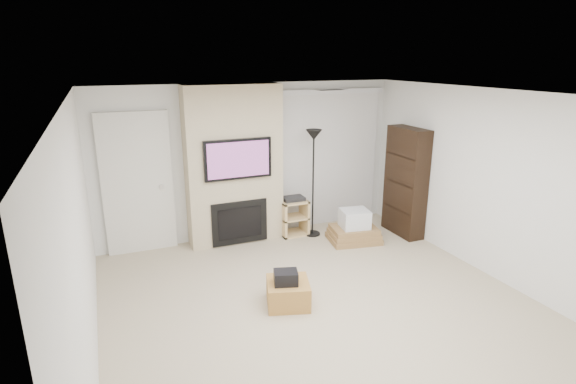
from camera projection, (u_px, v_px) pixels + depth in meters
name	position (u px, v px, depth m)	size (l,w,h in m)	color
floor	(328.00, 313.00, 5.27)	(5.00, 5.50, 0.00)	tan
ceiling	(334.00, 96.00, 4.55)	(5.00, 5.50, 0.00)	white
wall_back	(251.00, 161.00, 7.34)	(5.00, 2.50, 0.00)	white
wall_front	(564.00, 364.00, 2.48)	(5.00, 2.50, 0.00)	white
wall_left	(81.00, 249.00, 3.98)	(5.50, 2.50, 0.00)	white
wall_right	(500.00, 188.00, 5.84)	(5.50, 2.50, 0.00)	white
hvac_vent	(331.00, 90.00, 5.41)	(0.35, 0.18, 0.01)	silver
ottoman	(288.00, 293.00, 5.42)	(0.50, 0.50, 0.30)	#A97636
black_bag	(286.00, 277.00, 5.31)	(0.28, 0.22, 0.16)	black
fireplace_wall	(234.00, 167.00, 7.03)	(1.50, 0.47, 2.50)	#C3B18D
entry_door	(138.00, 185.00, 6.69)	(1.02, 0.11, 2.14)	silver
vertical_blinds	(329.00, 153.00, 7.81)	(1.98, 0.10, 2.37)	silver
floor_lamp	(314.00, 153.00, 7.20)	(0.26, 0.26, 1.78)	black
av_stand	(293.00, 215.00, 7.52)	(0.45, 0.38, 0.66)	#E1BD7E
box_stack	(354.00, 229.00, 7.28)	(0.89, 0.73, 0.53)	olive
bookshelf	(406.00, 182.00, 7.42)	(0.30, 0.80, 1.80)	black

